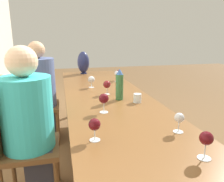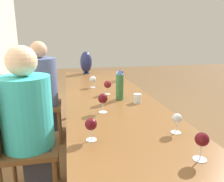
# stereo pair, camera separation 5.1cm
# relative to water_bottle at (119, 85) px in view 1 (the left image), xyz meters

# --- Properties ---
(ground_plane) EXTENTS (14.00, 14.00, 0.00)m
(ground_plane) POSITION_rel_water_bottle_xyz_m (0.15, 0.08, -0.88)
(ground_plane) COLOR brown
(dining_table) EXTENTS (3.09, 0.83, 0.73)m
(dining_table) POSITION_rel_water_bottle_xyz_m (0.15, 0.08, -0.20)
(dining_table) COLOR brown
(dining_table) RESTS_ON ground_plane
(water_bottle) EXTENTS (0.07, 0.07, 0.29)m
(water_bottle) POSITION_rel_water_bottle_xyz_m (0.00, 0.00, 0.00)
(water_bottle) COLOR #336638
(water_bottle) RESTS_ON dining_table
(water_tumbler) EXTENTS (0.07, 0.07, 0.08)m
(water_tumbler) POSITION_rel_water_bottle_xyz_m (-0.13, -0.13, -0.10)
(water_tumbler) COLOR silver
(water_tumbler) RESTS_ON dining_table
(vase) EXTENTS (0.18, 0.18, 0.34)m
(vase) POSITION_rel_water_bottle_xyz_m (1.51, 0.18, 0.04)
(vase) COLOR #1E234C
(vase) RESTS_ON dining_table
(wine_glass_0) EXTENTS (0.08, 0.08, 0.14)m
(wine_glass_0) POSITION_rel_water_bottle_xyz_m (0.21, 0.08, -0.04)
(wine_glass_0) COLOR silver
(wine_glass_0) RESTS_ON dining_table
(wine_glass_1) EXTENTS (0.07, 0.07, 0.14)m
(wine_glass_1) POSITION_rel_water_bottle_xyz_m (0.90, -0.23, -0.04)
(wine_glass_1) COLOR silver
(wine_glass_1) RESTS_ON dining_table
(wine_glass_2) EXTENTS (0.07, 0.07, 0.13)m
(wine_glass_2) POSITION_rel_water_bottle_xyz_m (-0.77, 0.36, -0.05)
(wine_glass_2) COLOR silver
(wine_glass_2) RESTS_ON dining_table
(wine_glass_3) EXTENTS (0.06, 0.06, 0.13)m
(wine_glass_3) POSITION_rel_water_bottle_xyz_m (-0.78, -0.17, -0.05)
(wine_glass_3) COLOR silver
(wine_glass_3) RESTS_ON dining_table
(wine_glass_4) EXTENTS (0.07, 0.07, 0.14)m
(wine_glass_4) POSITION_rel_water_bottle_xyz_m (0.81, -0.19, -0.04)
(wine_glass_4) COLOR silver
(wine_glass_4) RESTS_ON dining_table
(wine_glass_5) EXTENTS (0.08, 0.08, 0.13)m
(wine_glass_5) POSITION_rel_water_bottle_xyz_m (0.54, 0.19, -0.05)
(wine_glass_5) COLOR silver
(wine_glass_5) RESTS_ON dining_table
(wine_glass_6) EXTENTS (0.08, 0.08, 0.15)m
(wine_glass_6) POSITION_rel_water_bottle_xyz_m (-0.32, 0.21, -0.03)
(wine_glass_6) COLOR silver
(wine_glass_6) RESTS_ON dining_table
(wine_glass_7) EXTENTS (0.07, 0.07, 0.14)m
(wine_glass_7) POSITION_rel_water_bottle_xyz_m (-1.08, -0.14, -0.04)
(wine_glass_7) COLOR silver
(wine_glass_7) RESTS_ON dining_table
(chair_near) EXTENTS (0.44, 0.44, 1.02)m
(chair_near) POSITION_rel_water_bottle_xyz_m (-0.25, 0.87, -0.34)
(chair_near) COLOR brown
(chair_near) RESTS_ON ground_plane
(chair_far) EXTENTS (0.44, 0.44, 1.02)m
(chair_far) POSITION_rel_water_bottle_xyz_m (0.82, 0.87, -0.34)
(chair_far) COLOR brown
(chair_far) RESTS_ON ground_plane
(person_near) EXTENTS (0.39, 0.39, 1.26)m
(person_near) POSITION_rel_water_bottle_xyz_m (-0.25, 0.78, -0.21)
(person_near) COLOR #2D2D38
(person_near) RESTS_ON ground_plane
(person_far) EXTENTS (0.39, 0.39, 1.26)m
(person_far) POSITION_rel_water_bottle_xyz_m (0.82, 0.78, -0.21)
(person_far) COLOR #2D2D38
(person_far) RESTS_ON ground_plane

